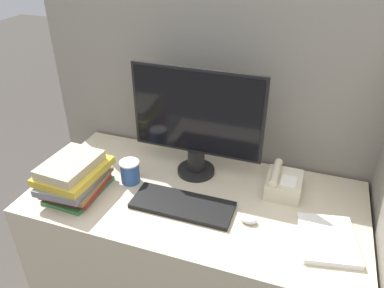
{
  "coord_description": "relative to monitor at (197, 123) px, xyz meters",
  "views": [
    {
      "loc": [
        0.42,
        -0.88,
        1.78
      ],
      "look_at": [
        -0.03,
        0.4,
        0.97
      ],
      "focal_mm": 35.0,
      "sensor_mm": 36.0,
      "label": 1
    }
  ],
  "objects": [
    {
      "name": "book_stack",
      "position": [
        -0.46,
        -0.33,
        -0.18
      ],
      "size": [
        0.25,
        0.32,
        0.17
      ],
      "color": "#38723F",
      "rests_on": "desk"
    },
    {
      "name": "coffee_cup",
      "position": [
        -0.26,
        -0.18,
        -0.21
      ],
      "size": [
        0.09,
        0.09,
        0.11
      ],
      "color": "#335999",
      "rests_on": "desk"
    },
    {
      "name": "mouse",
      "position": [
        0.31,
        -0.27,
        -0.25
      ],
      "size": [
        0.07,
        0.04,
        0.03
      ],
      "color": "silver",
      "rests_on": "desk"
    },
    {
      "name": "keyboard",
      "position": [
        0.03,
        -0.27,
        -0.26
      ],
      "size": [
        0.43,
        0.17,
        0.02
      ],
      "color": "black",
      "rests_on": "desk"
    },
    {
      "name": "cubicle_panel_rear",
      "position": [
        0.05,
        0.22,
        -0.22
      ],
      "size": [
        1.86,
        0.04,
        1.54
      ],
      "color": "gray",
      "rests_on": "ground_plane"
    },
    {
      "name": "desk",
      "position": [
        0.05,
        -0.18,
        -0.63
      ],
      "size": [
        1.46,
        0.72,
        0.73
      ],
      "color": "beige",
      "rests_on": "ground_plane"
    },
    {
      "name": "monitor",
      "position": [
        0.0,
        0.0,
        0.0
      ],
      "size": [
        0.61,
        0.18,
        0.52
      ],
      "color": "black",
      "rests_on": "desk"
    },
    {
      "name": "desk_telephone",
      "position": [
        0.41,
        -0.02,
        -0.22
      ],
      "size": [
        0.15,
        0.18,
        0.12
      ],
      "color": "beige",
      "rests_on": "desk"
    },
    {
      "name": "paper_pile",
      "position": [
        0.62,
        -0.27,
        -0.25
      ],
      "size": [
        0.25,
        0.29,
        0.02
      ],
      "color": "white",
      "rests_on": "desk"
    }
  ]
}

